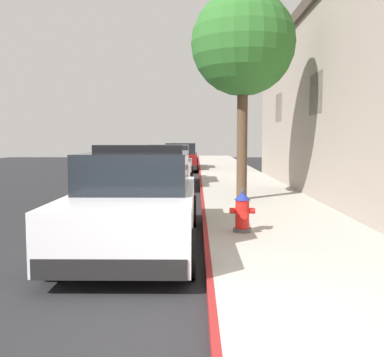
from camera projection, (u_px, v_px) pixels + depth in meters
name	position (u px, v px, depth m)	size (l,w,h in m)	color
ground_plane	(59.00, 199.00, 13.82)	(28.62, 60.00, 0.20)	#232326
sidewalk_pavement	(251.00, 194.00, 13.73)	(2.97, 60.00, 0.17)	#ADA89E
curb_painted_edge	(202.00, 194.00, 13.75)	(0.08, 60.00, 0.17)	maroon
police_cruiser	(138.00, 202.00, 7.33)	(1.94, 4.84, 1.68)	white
parked_car_silver_ahead	(167.00, 166.00, 16.89)	(1.94, 4.84, 1.56)	#B2B5BA
parked_car_dark_far	(181.00, 158.00, 25.13)	(1.94, 4.84, 1.56)	maroon
fire_hydrant	(242.00, 212.00, 7.66)	(0.44, 0.40, 0.76)	#4C4C51
street_tree	(243.00, 44.00, 11.52)	(2.72, 2.72, 5.47)	brown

